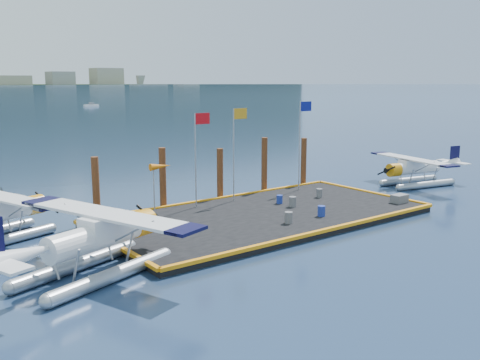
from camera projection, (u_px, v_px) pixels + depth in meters
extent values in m
plane|color=#192A4B|center=(264.00, 219.00, 32.92)|extent=(4000.00, 4000.00, 0.00)
cube|color=black|center=(264.00, 216.00, 32.89)|extent=(20.00, 10.00, 0.40)
cone|color=black|center=(9.00, 83.00, 1376.47)|extent=(1100.00, 1100.00, 360.00)
cone|color=#4B6164|center=(63.00, 82.00, 2201.33)|extent=(1300.00, 1300.00, 560.00)
cone|color=#4B6164|center=(140.00, 82.00, 2301.01)|extent=(1000.00, 1000.00, 420.00)
cylinder|color=#9CA3AA|center=(76.00, 265.00, 23.91)|extent=(6.42, 2.73, 0.64)
cylinder|color=#9CA3AA|center=(113.00, 275.00, 22.63)|extent=(6.42, 2.73, 0.64)
cylinder|color=silver|center=(96.00, 237.00, 23.18)|extent=(5.04, 2.70, 1.17)
cube|color=silver|center=(107.00, 225.00, 23.62)|extent=(2.58, 1.86, 0.95)
cube|color=black|center=(112.00, 219.00, 23.84)|extent=(1.76, 1.53, 0.58)
cylinder|color=orange|center=(141.00, 223.00, 25.42)|extent=(1.40, 1.51, 1.23)
cube|color=black|center=(154.00, 219.00, 26.15)|extent=(0.82, 2.25, 1.19)
cube|color=silver|center=(106.00, 214.00, 23.53)|extent=(4.59, 9.53, 0.13)
cube|color=black|center=(42.00, 201.00, 26.03)|extent=(1.81, 1.42, 0.14)
cube|color=black|center=(186.00, 230.00, 21.03)|extent=(1.81, 1.42, 0.14)
cylinder|color=#9CA3AA|center=(4.00, 240.00, 27.62)|extent=(5.66, 2.30, 0.56)
cube|color=silver|center=(3.00, 205.00, 28.50)|extent=(2.26, 1.60, 0.84)
cube|color=black|center=(8.00, 201.00, 28.69)|extent=(1.54, 1.33, 0.51)
cylinder|color=orange|center=(34.00, 205.00, 30.06)|extent=(1.22, 1.31, 1.08)
cube|color=black|center=(47.00, 202.00, 30.70)|extent=(0.69, 1.99, 1.04)
cube|color=silver|center=(3.00, 197.00, 28.42)|extent=(3.89, 8.39, 0.11)
cube|color=black|center=(49.00, 207.00, 26.16)|extent=(1.58, 1.22, 0.12)
cube|color=black|center=(5.00, 198.00, 32.04)|extent=(0.16, 1.99, 1.00)
cylinder|color=#9CA3AA|center=(426.00, 185.00, 42.36)|extent=(5.55, 1.66, 0.54)
cylinder|color=#9CA3AA|center=(409.00, 180.00, 44.11)|extent=(5.55, 1.66, 0.54)
cylinder|color=silver|center=(416.00, 168.00, 42.94)|extent=(4.28, 1.81, 0.99)
cube|color=silver|center=(412.00, 165.00, 42.65)|extent=(2.13, 1.37, 0.81)
cube|color=black|center=(409.00, 163.00, 42.51)|extent=(1.42, 1.18, 0.49)
cylinder|color=orange|center=(394.00, 170.00, 41.96)|extent=(1.09, 1.20, 1.04)
cube|color=black|center=(386.00, 171.00, 41.63)|extent=(0.46, 1.96, 1.01)
cube|color=silver|center=(412.00, 159.00, 42.57)|extent=(2.95, 8.17, 0.11)
cube|color=black|center=(449.00, 166.00, 39.15)|extent=(1.48, 1.06, 0.12)
cube|color=black|center=(380.00, 153.00, 45.99)|extent=(1.48, 1.06, 0.12)
cube|color=black|center=(455.00, 155.00, 44.53)|extent=(0.99, 0.31, 1.52)
cube|color=silver|center=(453.00, 162.00, 44.60)|extent=(1.41, 3.15, 0.09)
cylinder|color=navy|center=(321.00, 211.00, 31.99)|extent=(0.45, 0.45, 0.64)
cylinder|color=#5D5D62|center=(293.00, 202.00, 34.38)|extent=(0.47, 0.47, 0.66)
cylinder|color=#5D5D62|center=(289.00, 218.00, 30.43)|extent=(0.47, 0.47, 0.66)
cylinder|color=#5D5D62|center=(319.00, 193.00, 37.15)|extent=(0.43, 0.43, 0.61)
cylinder|color=navy|center=(280.00, 199.00, 35.29)|extent=(0.40, 0.40, 0.56)
cube|color=#5D5D62|center=(399.00, 199.00, 35.57)|extent=(1.08, 0.72, 0.54)
cylinder|color=#97989F|center=(196.00, 161.00, 33.79)|extent=(0.08, 0.08, 6.00)
cube|color=red|center=(202.00, 119.00, 33.62)|extent=(1.10, 0.03, 0.70)
cylinder|color=#97989F|center=(234.00, 155.00, 35.55)|extent=(0.08, 0.08, 6.20)
cube|color=orange|center=(240.00, 114.00, 35.37)|extent=(1.10, 0.03, 0.70)
cylinder|color=#97989F|center=(299.00, 146.00, 39.08)|extent=(0.08, 0.08, 6.50)
cube|color=navy|center=(306.00, 106.00, 38.87)|extent=(1.10, 0.03, 0.70)
cylinder|color=#97989F|center=(154.00, 190.00, 32.29)|extent=(0.07, 0.07, 3.00)
cone|color=#CF670B|center=(161.00, 166.00, 32.32)|extent=(1.40, 0.44, 0.44)
cylinder|color=#462514|center=(96.00, 190.00, 31.74)|extent=(0.44, 0.44, 4.00)
cylinder|color=#462514|center=(163.00, 180.00, 34.39)|extent=(0.44, 0.44, 4.20)
cylinder|color=#462514|center=(220.00, 176.00, 37.10)|extent=(0.44, 0.44, 3.80)
cylinder|color=#462514|center=(264.00, 167.00, 39.43)|extent=(0.44, 0.44, 4.30)
cylinder|color=#462514|center=(304.00, 163.00, 41.83)|extent=(0.44, 0.44, 4.00)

